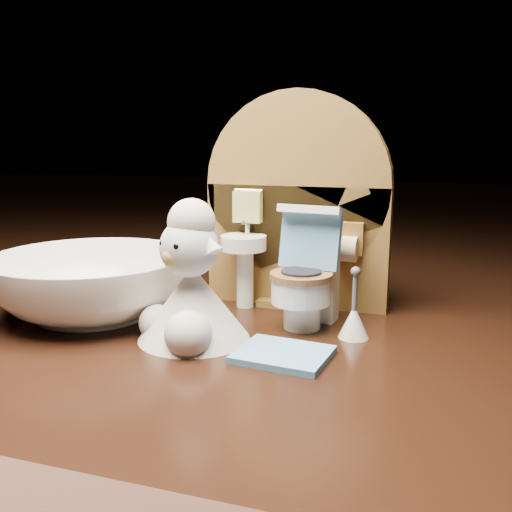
# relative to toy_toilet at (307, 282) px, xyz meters

# --- Properties ---
(backdrop_panel) EXTENTS (0.13, 0.05, 0.15)m
(backdrop_panel) POSITION_rel_toy_toilet_xyz_m (-0.02, 0.04, 0.04)
(backdrop_panel) COLOR brown
(backdrop_panel) RESTS_ON ground
(toy_toilet) EXTENTS (0.04, 0.05, 0.08)m
(toy_toilet) POSITION_rel_toy_toilet_xyz_m (0.00, 0.00, 0.00)
(toy_toilet) COLOR white
(toy_toilet) RESTS_ON ground
(bath_mat) EXTENTS (0.05, 0.05, 0.00)m
(bath_mat) POSITION_rel_toy_toilet_xyz_m (0.00, -0.06, -0.03)
(bath_mat) COLOR #62A0CE
(bath_mat) RESTS_ON ground
(toilet_brush) EXTENTS (0.02, 0.02, 0.04)m
(toilet_brush) POSITION_rel_toy_toilet_xyz_m (0.03, -0.02, -0.02)
(toilet_brush) COLOR white
(toilet_brush) RESTS_ON ground
(plush_lamb) EXTENTS (0.07, 0.07, 0.09)m
(plush_lamb) POSITION_rel_toy_toilet_xyz_m (-0.06, -0.05, 0.00)
(plush_lamb) COLOR beige
(plush_lamb) RESTS_ON ground
(ceramic_bowl) EXTENTS (0.17, 0.17, 0.04)m
(ceramic_bowl) POSITION_rel_toy_toilet_xyz_m (-0.14, -0.03, -0.01)
(ceramic_bowl) COLOR white
(ceramic_bowl) RESTS_ON ground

